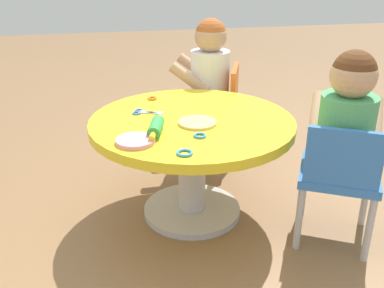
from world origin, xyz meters
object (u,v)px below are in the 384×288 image
object	(u,v)px
craft_table	(192,143)
child_chair_left	(339,175)
seated_child_left	(347,117)
rolling_pin	(156,127)
craft_scissors	(144,112)
child_chair_right	(216,107)
seated_child_right	(209,67)

from	to	relation	value
craft_table	child_chair_left	world-z (taller)	child_chair_left
seated_child_left	rolling_pin	world-z (taller)	seated_child_left
craft_table	craft_scissors	xyz separation A→B (m)	(0.12, 0.19, 0.12)
craft_scissors	child_chair_left	bearing A→B (deg)	-121.65
child_chair_right	craft_scissors	size ratio (longest dim) A/B	3.76
rolling_pin	seated_child_left	bearing A→B (deg)	-102.93
seated_child_right	craft_scissors	xyz separation A→B (m)	(-0.46, 0.40, -0.07)
craft_table	seated_child_left	bearing A→B (deg)	-118.06
child_chair_right	rolling_pin	bearing A→B (deg)	148.71
craft_table	child_chair_right	bearing A→B (deg)	-23.95
seated_child_left	child_chair_right	distance (m)	0.93
child_chair_left	seated_child_left	distance (m)	0.23
child_chair_right	rolling_pin	world-z (taller)	child_chair_right
child_chair_left	seated_child_right	bearing A→B (deg)	19.03
seated_child_right	craft_scissors	bearing A→B (deg)	138.66
rolling_pin	craft_scissors	world-z (taller)	rolling_pin
craft_table	seated_child_left	world-z (taller)	seated_child_left
child_chair_left	child_chair_right	xyz separation A→B (m)	(0.88, 0.27, 0.00)
craft_table	child_chair_right	distance (m)	0.62
seated_child_left	craft_scissors	xyz separation A→B (m)	(0.40, 0.73, -0.07)
child_chair_right	seated_child_right	distance (m)	0.23
seated_child_left	child_chair_left	bearing A→B (deg)	151.45
child_chair_left	seated_child_left	xyz separation A→B (m)	(0.04, -0.02, 0.23)
child_chair_right	craft_table	bearing A→B (deg)	156.05
child_chair_left	seated_child_right	world-z (taller)	seated_child_right
child_chair_left	rolling_pin	distance (m)	0.74
child_chair_right	rolling_pin	size ratio (longest dim) A/B	2.35
seated_child_right	rolling_pin	world-z (taller)	seated_child_right
craft_table	rolling_pin	xyz separation A→B (m)	(-0.13, 0.17, 0.14)
craft_table	craft_scissors	world-z (taller)	craft_scissors
craft_table	rolling_pin	world-z (taller)	rolling_pin
child_chair_left	seated_child_left	world-z (taller)	seated_child_left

